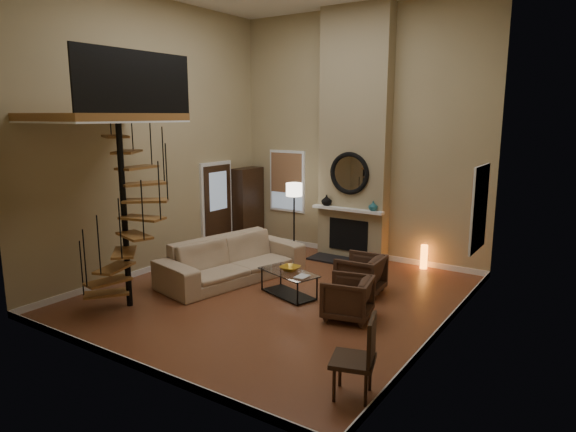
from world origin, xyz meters
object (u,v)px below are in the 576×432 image
Objects in this scene: armchair_far at (352,298)px; coffee_table at (289,280)px; hutch at (247,206)px; floor_lamp at (294,195)px; accent_lamp at (424,257)px; side_chair at (361,355)px; sofa at (233,260)px; armchair_near at (364,275)px.

armchair_far is 0.60× the size of coffee_table.
armchair_far reaches higher than coffee_table.
hutch is 1.75m from floor_lamp.
floor_lamp is 3.23× the size of accent_lamp.
armchair_far is 3.99m from floor_lamp.
coffee_table is at bearing 137.19° from side_chair.
hutch is 1.14× the size of floor_lamp.
accent_lamp is (4.49, 0.31, -0.70)m from hutch.
hutch is 2.59× the size of armchair_far.
armchair_far is 1.42× the size of accent_lamp.
accent_lamp is 5.43m from side_chair.
side_chair is (1.11, -2.00, 0.17)m from armchair_far.
sofa reaches higher than accent_lamp.
coffee_table is at bearing -116.12° from armchair_far.
armchair_near is 0.78× the size of side_chair.
armchair_far is (0.35, -1.20, 0.00)m from armchair_near.
side_chair is at bearing -109.99° from sofa.
armchair_near is 1.38m from coffee_table.
coffee_table is at bearing -116.58° from accent_lamp.
floor_lamp is (-2.45, 1.44, 1.06)m from armchair_near.
hutch is 2.98m from sofa.
hutch is at bearing 44.66° from sofa.
side_chair is at bearing -42.81° from coffee_table.
floor_lamp is 6.13m from side_chair.
coffee_table is 1.23× the size of side_chair.
accent_lamp is at bearing 166.87° from armchair_far.
hutch reaches higher than floor_lamp.
hutch reaches higher than sofa.
floor_lamp reaches higher than coffee_table.
side_chair is (5.55, -5.01, -0.42)m from hutch.
floor_lamp is at bearing -145.62° from armchair_far.
armchair_near is (4.10, -1.81, -0.60)m from hutch.
side_chair is at bearing -49.91° from floor_lamp.
sofa is at bearing -112.84° from armchair_far.
hutch reaches higher than coffee_table.
sofa is at bearing 172.78° from coffee_table.
side_chair is (3.91, -4.64, -0.89)m from floor_lamp.
hutch is 1.90× the size of side_chair.
armchair_far is (4.44, -3.01, -0.60)m from hutch.
accent_lamp is (1.48, 2.97, -0.03)m from coffee_table.
coffee_table is 0.74× the size of floor_lamp.
coffee_table is 2.38× the size of accent_lamp.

